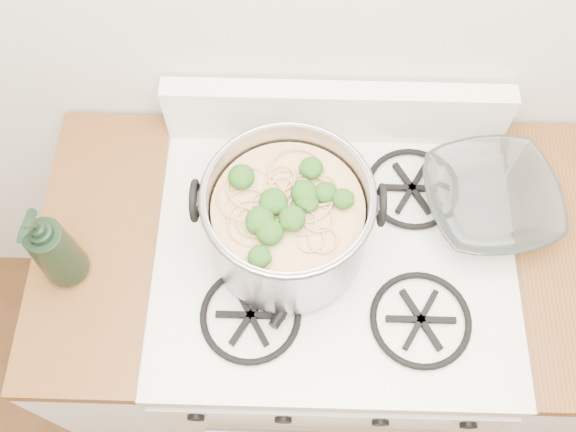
{
  "coord_description": "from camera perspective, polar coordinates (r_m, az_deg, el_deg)",
  "views": [
    {
      "loc": [
        -0.08,
        0.72,
        2.15
      ],
      "look_at": [
        -0.1,
        1.27,
        1.05
      ],
      "focal_mm": 40.0,
      "sensor_mm": 36.0,
      "label": 1
    }
  ],
  "objects": [
    {
      "name": "counter_left",
      "position": [
        1.82,
        -13.01,
        -8.17
      ],
      "size": [
        0.25,
        0.65,
        0.92
      ],
      "color": "silver",
      "rests_on": "ground"
    },
    {
      "name": "spatula",
      "position": [
        1.35,
        4.38,
        -0.87
      ],
      "size": [
        0.41,
        0.41,
        0.02
      ],
      "primitive_type": null,
      "rotation": [
        0.0,
        0.0,
        -0.52
      ],
      "color": "black",
      "rests_on": "gas_range"
    },
    {
      "name": "bottle",
      "position": [
        1.29,
        -20.32,
        -2.54
      ],
      "size": [
        0.11,
        0.11,
        0.24
      ],
      "primitive_type": "imported",
      "rotation": [
        0.0,
        0.0,
        -0.19
      ],
      "color": "black",
      "rests_on": "counter_left"
    },
    {
      "name": "stock_pot",
      "position": [
        1.25,
        -0.0,
        -0.5
      ],
      "size": [
        0.36,
        0.33,
        0.22
      ],
      "color": "#92929A",
      "rests_on": "gas_range"
    },
    {
      "name": "gas_range",
      "position": [
        1.8,
        3.2,
        -9.14
      ],
      "size": [
        0.76,
        0.66,
        0.92
      ],
      "color": "white",
      "rests_on": "ground"
    },
    {
      "name": "glass_bowl",
      "position": [
        1.43,
        17.29,
        1.03
      ],
      "size": [
        0.13,
        0.13,
        0.03
      ],
      "primitive_type": "imported",
      "rotation": [
        0.0,
        0.0,
        0.19
      ],
      "color": "white",
      "rests_on": "gas_range"
    }
  ]
}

